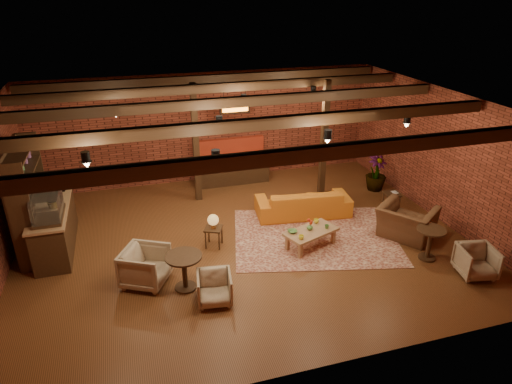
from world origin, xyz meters
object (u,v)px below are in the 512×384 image
object	(u,v)px
coffee_table	(310,232)
armchair_b	(214,287)
sofa	(303,202)
round_table_right	(430,239)
armchair_right	(407,217)
round_table_left	(184,266)
plant_tall	(380,138)
armchair_a	(145,265)
side_table_book	(392,194)
armchair_far	(477,260)
side_table_lamp	(213,222)

from	to	relation	value
coffee_table	armchair_b	bearing A→B (deg)	-152.17
sofa	round_table_right	xyz separation A→B (m)	(1.81, -2.71, 0.13)
coffee_table	armchair_right	distance (m)	2.33
round_table_left	armchair_right	world-z (taller)	armchair_right
armchair_b	plant_tall	bearing A→B (deg)	42.30
plant_tall	coffee_table	bearing A→B (deg)	-141.55
armchair_a	side_table_book	bearing A→B (deg)	-48.31
armchair_a	coffee_table	bearing A→B (deg)	-56.41
armchair_b	armchair_a	bearing A→B (deg)	149.13
armchair_a	side_table_book	xyz separation A→B (m)	(6.47, 1.55, -0.02)
armchair_right	side_table_book	xyz separation A→B (m)	(0.51, 1.43, -0.12)
plant_tall	armchair_right	bearing A→B (deg)	-105.35
sofa	armchair_b	xyz separation A→B (m)	(-2.91, -2.83, -0.02)
coffee_table	side_table_book	distance (m)	3.07
armchair_a	round_table_right	bearing A→B (deg)	-69.81
round_table_left	coffee_table	bearing A→B (deg)	14.12
armchair_right	plant_tall	xyz separation A→B (m)	(0.72, 2.63, 1.03)
coffee_table	sofa	bearing A→B (deg)	73.86
armchair_far	plant_tall	xyz separation A→B (m)	(0.25, 4.40, 1.20)
side_table_book	coffee_table	bearing A→B (deg)	-156.86
side_table_book	plant_tall	xyz separation A→B (m)	(0.22, 1.21, 1.15)
armchair_right	round_table_right	distance (m)	0.96
round_table_left	armchair_a	world-z (taller)	armchair_a
side_table_book	armchair_right	bearing A→B (deg)	-109.57
round_table_right	armchair_far	world-z (taller)	round_table_right
plant_tall	side_table_book	bearing A→B (deg)	-100.13
round_table_left	plant_tall	world-z (taller)	plant_tall
armchair_b	side_table_book	xyz separation A→B (m)	(5.29, 2.51, 0.08)
armchair_right	side_table_book	size ratio (longest dim) A/B	2.61
round_table_left	round_table_right	bearing A→B (deg)	-4.80
round_table_left	armchair_a	distance (m)	0.82
armchair_right	armchair_far	bearing A→B (deg)	159.09
armchair_a	side_table_book	distance (m)	6.65
armchair_far	sofa	bearing A→B (deg)	135.52
armchair_a	plant_tall	world-z (taller)	plant_tall
round_table_left	armchair_right	xyz separation A→B (m)	(5.25, 0.52, 0.02)
coffee_table	armchair_b	distance (m)	2.79
sofa	round_table_left	world-z (taller)	round_table_left
side_table_lamp	armchair_right	world-z (taller)	armchair_right
armchair_far	armchair_a	bearing A→B (deg)	177.51
armchair_a	round_table_right	distance (m)	5.95
round_table_left	armchair_b	xyz separation A→B (m)	(0.46, -0.56, -0.17)
side_table_lamp	armchair_right	xyz separation A→B (m)	(4.39, -0.88, -0.08)
round_table_left	plant_tall	bearing A→B (deg)	27.83
coffee_table	round_table_right	size ratio (longest dim) A/B	1.88
sofa	round_table_left	xyz separation A→B (m)	(-3.37, -2.27, 0.15)
side_table_lamp	armchair_b	xyz separation A→B (m)	(-0.40, -1.96, -0.28)
armchair_right	side_table_book	bearing A→B (deg)	-55.43
side_table_lamp	round_table_right	bearing A→B (deg)	-22.97
armchair_a	round_table_right	size ratio (longest dim) A/B	1.17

